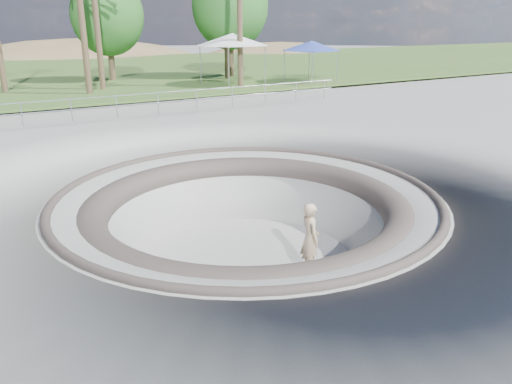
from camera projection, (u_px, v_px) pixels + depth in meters
ground at (246, 196)px, 13.27m from camera, size 180.00×180.00×0.00m
skate_bowl at (247, 258)px, 13.87m from camera, size 14.00×14.00×4.10m
grass_strip at (41, 74)px, 40.84m from camera, size 180.00×36.00×0.12m
distant_hills at (52, 115)px, 63.85m from camera, size 103.20×45.00×28.60m
safety_railing at (117, 106)px, 22.80m from camera, size 25.00×0.06×1.03m
skateboard at (309, 272)px, 13.07m from camera, size 0.84×0.36×0.08m
skater at (310, 238)px, 12.76m from camera, size 0.60×0.78×1.91m
canopy_white at (232, 40)px, 33.24m from camera, size 6.51×6.51×3.34m
canopy_blue at (311, 46)px, 34.67m from camera, size 5.44×5.44×2.81m
bushy_tree_mid at (107, 16)px, 35.15m from camera, size 5.11×4.64×7.37m
bushy_tree_right at (230, 6)px, 37.58m from camera, size 5.88×5.34×8.48m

